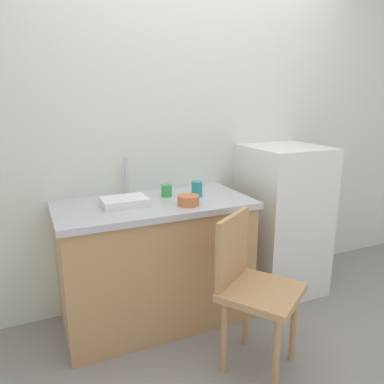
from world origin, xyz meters
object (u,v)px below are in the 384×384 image
object	(u,v)px
chair	(252,285)
dish_tray	(124,202)
terracotta_bowl	(188,200)
cup_green	(167,190)
refrigerator	(282,220)
cup_teal	(197,189)

from	to	relation	value
chair	dish_tray	size ratio (longest dim) A/B	3.18
terracotta_bowl	cup_green	size ratio (longest dim) A/B	1.68
dish_tray	cup_green	distance (m)	0.34
refrigerator	dish_tray	world-z (taller)	refrigerator
chair	cup_teal	size ratio (longest dim) A/B	8.60
refrigerator	chair	world-z (taller)	refrigerator
refrigerator	dish_tray	size ratio (longest dim) A/B	4.13
chair	cup_teal	xyz separation A→B (m)	(-0.03, 0.66, 0.41)
dish_tray	cup_green	xyz separation A→B (m)	(0.32, 0.10, 0.02)
refrigerator	dish_tray	bearing A→B (deg)	-178.99
cup_teal	cup_green	distance (m)	0.21
refrigerator	terracotta_bowl	world-z (taller)	refrigerator
cup_teal	cup_green	xyz separation A→B (m)	(-0.19, 0.09, -0.01)
cup_teal	dish_tray	bearing A→B (deg)	-178.23
chair	refrigerator	bearing A→B (deg)	8.84
terracotta_bowl	cup_green	bearing A→B (deg)	100.94
chair	dish_tray	bearing A→B (deg)	95.75
refrigerator	terracotta_bowl	size ratio (longest dim) A/B	8.42
cup_teal	chair	bearing A→B (deg)	-87.33
chair	dish_tray	distance (m)	0.92
refrigerator	cup_green	distance (m)	0.99
terracotta_bowl	cup_teal	world-z (taller)	cup_teal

